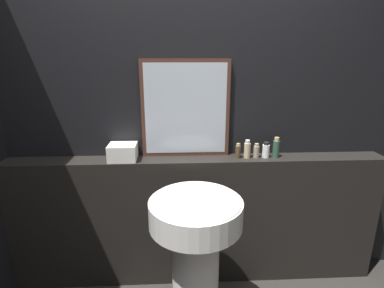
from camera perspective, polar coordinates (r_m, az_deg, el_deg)
wall_back at (r=2.12m, az=0.77°, el=5.63°), size 8.00×0.06×2.50m
vanity_counter at (r=2.28m, az=0.89°, el=-14.25°), size 2.65×0.18×0.97m
pedestal_sink at (r=1.81m, az=0.68°, el=-19.74°), size 0.52×0.52×0.91m
mirror at (r=2.06m, az=-1.24°, el=6.67°), size 0.60×0.03×0.67m
towel_stack at (r=2.09m, az=-13.04°, el=-1.50°), size 0.19×0.16×0.11m
shampoo_bottle at (r=2.10m, az=8.76°, el=-1.36°), size 0.04×0.04×0.10m
conditioner_bottle at (r=2.11m, az=10.47°, el=-1.04°), size 0.04×0.04×0.13m
lotion_bottle at (r=2.13m, az=12.16°, el=-1.32°), size 0.04×0.04×0.10m
body_wash_bottle at (r=2.15m, az=13.90°, el=-1.18°), size 0.05×0.05×0.11m
hand_soap_bottle at (r=2.16m, az=15.73°, el=-0.75°), size 0.05×0.05×0.14m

